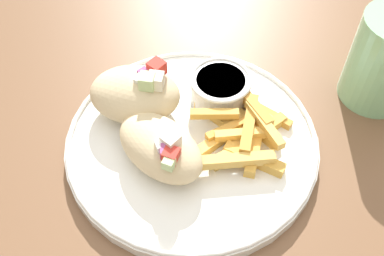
{
  "coord_description": "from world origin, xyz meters",
  "views": [
    {
      "loc": [
        0.0,
        -0.34,
        1.17
      ],
      "look_at": [
        0.0,
        -0.03,
        0.78
      ],
      "focal_mm": 42.0,
      "sensor_mm": 36.0,
      "label": 1
    }
  ],
  "objects_px": {
    "sauce_ramekin": "(218,87)",
    "water_glass": "(382,63)",
    "pita_sandwich_far": "(133,94)",
    "plate": "(192,141)",
    "fries_pile": "(242,133)",
    "pita_sandwich_near": "(158,147)"
  },
  "relations": [
    {
      "from": "fries_pile",
      "to": "sauce_ramekin",
      "type": "distance_m",
      "value": 0.07
    },
    {
      "from": "plate",
      "to": "fries_pile",
      "type": "bearing_deg",
      "value": -0.55
    },
    {
      "from": "pita_sandwich_far",
      "to": "sauce_ramekin",
      "type": "bearing_deg",
      "value": 17.89
    },
    {
      "from": "pita_sandwich_far",
      "to": "sauce_ramekin",
      "type": "height_order",
      "value": "pita_sandwich_far"
    },
    {
      "from": "pita_sandwich_far",
      "to": "fries_pile",
      "type": "distance_m",
      "value": 0.13
    },
    {
      "from": "sauce_ramekin",
      "to": "water_glass",
      "type": "xyz_separation_m",
      "value": [
        0.2,
        0.02,
        0.02
      ]
    },
    {
      "from": "plate",
      "to": "fries_pile",
      "type": "relative_size",
      "value": 2.3
    },
    {
      "from": "plate",
      "to": "pita_sandwich_far",
      "type": "height_order",
      "value": "pita_sandwich_far"
    },
    {
      "from": "plate",
      "to": "sauce_ramekin",
      "type": "height_order",
      "value": "sauce_ramekin"
    },
    {
      "from": "pita_sandwich_far",
      "to": "pita_sandwich_near",
      "type": "bearing_deg",
      "value": -59.72
    },
    {
      "from": "sauce_ramekin",
      "to": "pita_sandwich_far",
      "type": "bearing_deg",
      "value": -168.77
    },
    {
      "from": "sauce_ramekin",
      "to": "water_glass",
      "type": "height_order",
      "value": "water_glass"
    },
    {
      "from": "fries_pile",
      "to": "sauce_ramekin",
      "type": "bearing_deg",
      "value": 112.1
    },
    {
      "from": "pita_sandwich_near",
      "to": "pita_sandwich_far",
      "type": "distance_m",
      "value": 0.08
    },
    {
      "from": "pita_sandwich_near",
      "to": "sauce_ramekin",
      "type": "bearing_deg",
      "value": 98.51
    },
    {
      "from": "plate",
      "to": "sauce_ramekin",
      "type": "xyz_separation_m",
      "value": [
        0.03,
        0.06,
        0.02
      ]
    },
    {
      "from": "pita_sandwich_far",
      "to": "water_glass",
      "type": "bearing_deg",
      "value": 14.5
    },
    {
      "from": "pita_sandwich_near",
      "to": "fries_pile",
      "type": "relative_size",
      "value": 0.98
    },
    {
      "from": "plate",
      "to": "fries_pile",
      "type": "height_order",
      "value": "fries_pile"
    },
    {
      "from": "fries_pile",
      "to": "pita_sandwich_far",
      "type": "bearing_deg",
      "value": 160.87
    },
    {
      "from": "plate",
      "to": "pita_sandwich_near",
      "type": "relative_size",
      "value": 2.33
    },
    {
      "from": "sauce_ramekin",
      "to": "fries_pile",
      "type": "bearing_deg",
      "value": -67.9
    }
  ]
}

